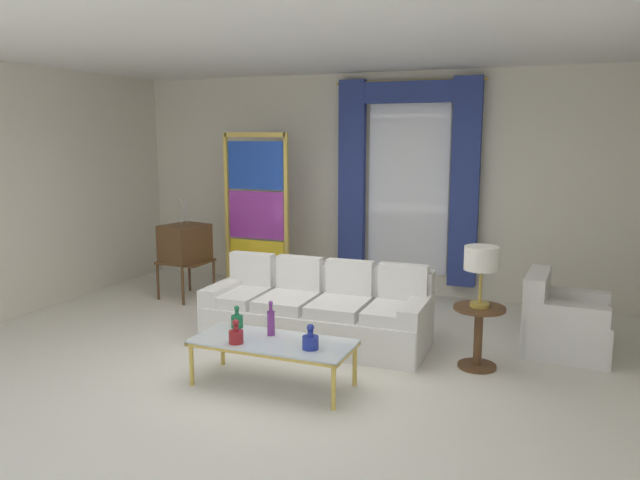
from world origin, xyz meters
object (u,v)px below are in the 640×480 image
at_px(bottle_blue_decanter, 237,320).
at_px(stained_glass_divider, 256,218).
at_px(couch_white_long, 319,312).
at_px(round_side_table, 478,331).
at_px(bottle_crystal_tall, 271,321).
at_px(table_lamp_brass, 482,261).
at_px(bottle_ruby_flask, 236,335).
at_px(bottle_amber_squat, 310,341).
at_px(armchair_white, 561,324).
at_px(vintage_tv, 185,245).
at_px(coffee_table, 273,344).
at_px(peacock_figurine, 273,287).

bearing_deg(bottle_blue_decanter, stained_glass_divider, 113.87).
bearing_deg(couch_white_long, round_side_table, -5.74).
bearing_deg(bottle_crystal_tall, round_side_table, 30.03).
height_order(bottle_crystal_tall, table_lamp_brass, table_lamp_brass).
relative_size(bottle_ruby_flask, stained_glass_divider, 0.10).
bearing_deg(bottle_blue_decanter, round_side_table, 23.22).
bearing_deg(bottle_amber_squat, armchair_white, 44.99).
xyz_separation_m(bottle_ruby_flask, armchair_white, (2.59, 2.04, -0.19)).
height_order(bottle_ruby_flask, vintage_tv, vintage_tv).
height_order(couch_white_long, vintage_tv, vintage_tv).
bearing_deg(vintage_tv, stained_glass_divider, 33.69).
distance_m(couch_white_long, armchair_white, 2.48).
bearing_deg(bottle_blue_decanter, armchair_white, 30.68).
xyz_separation_m(coffee_table, bottle_crystal_tall, (-0.08, 0.12, 0.16)).
bearing_deg(bottle_crystal_tall, peacock_figurine, 115.96).
distance_m(bottle_amber_squat, vintage_tv, 3.60).
relative_size(bottle_crystal_tall, armchair_white, 0.37).
relative_size(bottle_crystal_tall, stained_glass_divider, 0.14).
xyz_separation_m(armchair_white, peacock_figurine, (-3.50, 0.52, -0.07)).
xyz_separation_m(coffee_table, round_side_table, (1.60, 1.10, -0.02)).
xyz_separation_m(couch_white_long, bottle_amber_squat, (0.47, -1.34, 0.18)).
distance_m(vintage_tv, stained_glass_divider, 1.01).
xyz_separation_m(bottle_ruby_flask, table_lamp_brass, (1.86, 1.27, 0.55)).
height_order(bottle_crystal_tall, armchair_white, armchair_white).
distance_m(bottle_blue_decanter, armchair_white, 3.25).
height_order(coffee_table, round_side_table, round_side_table).
bearing_deg(vintage_tv, bottle_ruby_flask, -48.30).
relative_size(bottle_blue_decanter, armchair_white, 0.24).
bearing_deg(table_lamp_brass, bottle_amber_squat, -136.14).
bearing_deg(round_side_table, bottle_ruby_flask, -145.64).
bearing_deg(bottle_amber_squat, round_side_table, 43.86).
distance_m(armchair_white, round_side_table, 1.06).
height_order(coffee_table, bottle_amber_squat, bottle_amber_squat).
bearing_deg(vintage_tv, peacock_figurine, 8.29).
bearing_deg(vintage_tv, bottle_blue_decanter, -46.21).
relative_size(bottle_amber_squat, table_lamp_brass, 0.38).
relative_size(bottle_ruby_flask, armchair_white, 0.25).
distance_m(stained_glass_divider, peacock_figurine, 1.00).
distance_m(armchair_white, peacock_figurine, 3.54).
bearing_deg(round_side_table, vintage_tv, 164.40).
relative_size(coffee_table, armchair_white, 1.65).
relative_size(bottle_ruby_flask, round_side_table, 0.36).
height_order(vintage_tv, round_side_table, vintage_tv).
xyz_separation_m(bottle_amber_squat, table_lamp_brass, (1.22, 1.17, 0.55)).
distance_m(bottle_crystal_tall, peacock_figurine, 2.54).
height_order(coffee_table, peacock_figurine, peacock_figurine).
bearing_deg(bottle_crystal_tall, couch_white_long, 90.17).
distance_m(peacock_figurine, table_lamp_brass, 3.17).
distance_m(armchair_white, table_lamp_brass, 1.29).
xyz_separation_m(bottle_crystal_tall, bottle_amber_squat, (0.46, -0.20, -0.06)).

